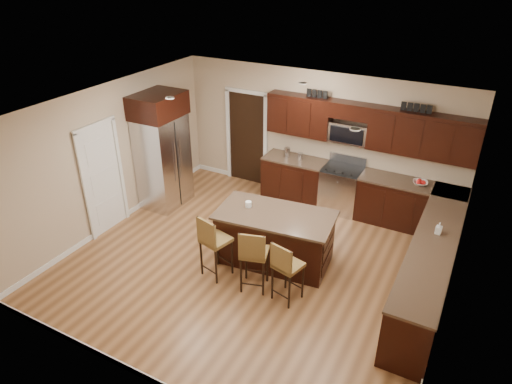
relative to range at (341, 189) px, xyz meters
The scene contains 23 objects.
floor 2.59m from the range, 105.51° to the right, with size 6.00×6.00×0.00m, color #93623A.
ceiling 3.38m from the range, 105.51° to the right, with size 6.00×6.00×0.00m, color silver.
wall_back 1.15m from the range, 156.28° to the left, with size 6.00×6.00×0.00m, color tan.
wall_left 4.51m from the range, 146.33° to the right, with size 5.50×5.50×0.00m, color tan.
wall_right 3.49m from the range, 46.57° to the right, with size 5.50×5.50×0.00m, color tan.
base_cabinets 1.58m from the range, 39.46° to the right, with size 4.02×3.96×0.92m.
upper_cabinets 1.42m from the range, 20.23° to the left, with size 4.00×0.33×0.80m.
range is the anchor object (origin of this frame).
microwave 1.16m from the range, 90.00° to the left, with size 0.76×0.31×0.40m, color silver.
doorway 2.41m from the range, behind, with size 0.85×0.03×2.06m, color black.
pantry_door 4.61m from the range, 143.07° to the right, with size 0.03×0.80×2.04m, color white.
letter_decor 1.84m from the range, 31.31° to the left, with size 2.20×0.03×0.15m, color black, non-canonical shape.
island 2.24m from the range, 100.72° to the right, with size 2.03×1.22×0.92m.
stool_left 3.25m from the range, 109.81° to the right, with size 0.50×0.50×1.10m.
stool_mid 3.08m from the range, 96.88° to the right, with size 0.50×0.50×1.09m.
stool_right 3.05m from the range, 86.84° to the right, with size 0.46×0.46×1.02m.
refrigerator 3.68m from the range, 156.26° to the right, with size 0.79×1.01×2.35m.
floor_mat 1.56m from the range, 119.38° to the right, with size 1.00×0.67×0.01m, color brown.
fruit_bowl 1.55m from the range, ahead, with size 0.27×0.27×0.07m, color silver.
soap_bottle 2.61m from the range, 37.71° to the right, with size 0.09×0.09×0.19m, color #B2B2B2.
canister_tall 1.34m from the range, behind, with size 0.12×0.12×0.21m, color silver.
canister_short 1.06m from the range, behind, with size 0.11×0.11×0.15m, color silver.
island_jar 2.44m from the range, 112.59° to the right, with size 0.10×0.10×0.10m, color white.
Camera 1 is at (3.00, -5.55, 4.74)m, focal length 32.00 mm.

